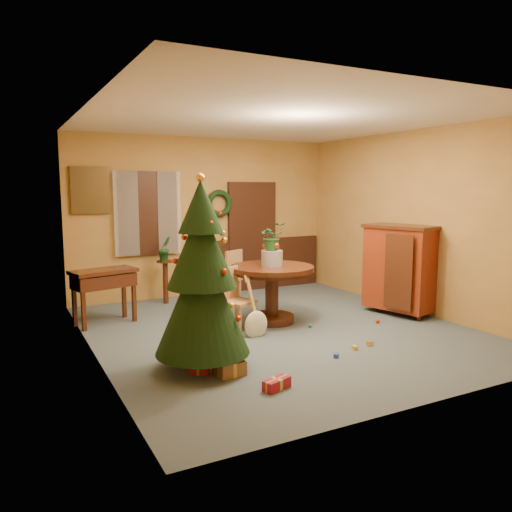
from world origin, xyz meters
TOP-DOWN VIEW (x-y plane):
  - room_envelope at (0.21, 2.70)m, footprint 5.50×5.50m
  - dining_table at (0.11, 0.40)m, footprint 1.24×1.24m
  - urn at (0.11, 0.40)m, footprint 0.31×0.31m
  - centerpiece_plant at (0.11, 0.40)m, footprint 0.37×0.32m
  - chair_near at (-0.56, 0.28)m, footprint 0.51×0.51m
  - chair_far at (-0.00, 1.70)m, footprint 0.55×0.55m
  - guitar at (-0.43, -0.13)m, footprint 0.35×0.52m
  - plant_stand at (-0.92, 2.32)m, footprint 0.29×0.29m
  - stand_plant at (-0.92, 2.32)m, footprint 0.29×0.27m
  - christmas_tree at (-1.51, -0.94)m, footprint 1.04×1.04m
  - writing_desk at (-2.11, 1.46)m, footprint 1.00×0.66m
  - sideboard at (2.15, -0.07)m, footprint 0.84×1.21m
  - gift_a at (-1.32, -1.25)m, footprint 0.30×0.23m
  - gift_b at (-1.56, -1.02)m, footprint 0.31×0.31m
  - gift_c at (-0.97, -0.61)m, footprint 0.28×0.27m
  - gift_d at (-1.07, -1.80)m, footprint 0.33×0.21m
  - toy_a at (0.02, -1.32)m, footprint 0.09×0.09m
  - toy_b at (0.45, -0.12)m, footprint 0.06×0.06m
  - toy_c at (0.40, -1.19)m, footprint 0.07×0.09m
  - toy_d at (1.47, -0.38)m, footprint 0.06×0.06m
  - toy_e at (0.67, -1.16)m, footprint 0.08×0.06m

SIDE VIEW (x-z plane):
  - toy_a at x=0.02m, z-range 0.00..0.05m
  - toy_c at x=0.40m, z-range 0.00..0.05m
  - toy_e at x=0.67m, z-range 0.00..0.05m
  - toy_b at x=0.45m, z-range 0.00..0.06m
  - toy_d at x=1.47m, z-range 0.00..0.06m
  - gift_d at x=-1.07m, z-range 0.00..0.11m
  - gift_c at x=-0.97m, z-range 0.00..0.13m
  - gift_a at x=-1.32m, z-range 0.00..0.16m
  - gift_b at x=-1.56m, z-range 0.00..0.22m
  - guitar at x=-0.43m, z-range 0.01..0.79m
  - plant_stand at x=-0.92m, z-range 0.09..0.84m
  - chair_near at x=-0.56m, z-range 0.03..0.92m
  - chair_far at x=0.00m, z-range 0.03..0.99m
  - dining_table at x=0.11m, z-range 0.17..1.02m
  - writing_desk at x=-2.11m, z-range 0.21..1.02m
  - sideboard at x=2.15m, z-range 0.05..1.46m
  - stand_plant at x=-0.92m, z-range 0.75..1.18m
  - urn at x=0.11m, z-range 0.85..1.08m
  - christmas_tree at x=-1.51m, z-range -0.05..2.09m
  - room_envelope at x=0.21m, z-range -1.63..3.87m
  - centerpiece_plant at x=0.11m, z-range 1.08..1.49m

